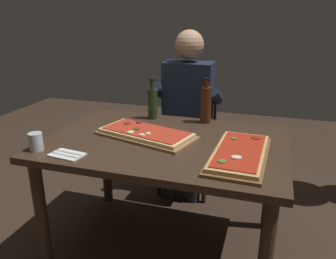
{
  "coord_description": "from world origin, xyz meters",
  "views": [
    {
      "loc": [
        0.57,
        -1.77,
        1.46
      ],
      "look_at": [
        0.0,
        0.05,
        0.79
      ],
      "focal_mm": 36.24,
      "sensor_mm": 36.0,
      "label": 1
    }
  ],
  "objects_px": {
    "pizza_rectangular_front": "(146,134)",
    "pizza_rectangular_left": "(240,154)",
    "tumbler_near_camera": "(36,143)",
    "dining_table": "(166,155)",
    "oil_bottle_amber": "(153,102)",
    "diner_chair": "(190,133)",
    "seated_diner": "(187,107)",
    "wine_bottle_dark": "(206,104)"
  },
  "relations": [
    {
      "from": "pizza_rectangular_front",
      "to": "pizza_rectangular_left",
      "type": "distance_m",
      "value": 0.59
    },
    {
      "from": "pizza_rectangular_left",
      "to": "tumbler_near_camera",
      "type": "relative_size",
      "value": 6.05
    },
    {
      "from": "dining_table",
      "to": "oil_bottle_amber",
      "type": "distance_m",
      "value": 0.49
    },
    {
      "from": "tumbler_near_camera",
      "to": "diner_chair",
      "type": "distance_m",
      "value": 1.37
    },
    {
      "from": "dining_table",
      "to": "tumbler_near_camera",
      "type": "xyz_separation_m",
      "value": [
        -0.62,
        -0.36,
        0.14
      ]
    },
    {
      "from": "tumbler_near_camera",
      "to": "seated_diner",
      "type": "distance_m",
      "value": 1.23
    },
    {
      "from": "pizza_rectangular_front",
      "to": "pizza_rectangular_left",
      "type": "xyz_separation_m",
      "value": [
        0.57,
        -0.14,
        -0.0
      ]
    },
    {
      "from": "tumbler_near_camera",
      "to": "seated_diner",
      "type": "height_order",
      "value": "seated_diner"
    },
    {
      "from": "wine_bottle_dark",
      "to": "diner_chair",
      "type": "height_order",
      "value": "wine_bottle_dark"
    },
    {
      "from": "pizza_rectangular_front",
      "to": "wine_bottle_dark",
      "type": "relative_size",
      "value": 2.12
    },
    {
      "from": "dining_table",
      "to": "tumbler_near_camera",
      "type": "bearing_deg",
      "value": -150.4
    },
    {
      "from": "wine_bottle_dark",
      "to": "tumbler_near_camera",
      "type": "bearing_deg",
      "value": -135.74
    },
    {
      "from": "dining_table",
      "to": "pizza_rectangular_front",
      "type": "bearing_deg",
      "value": 171.19
    },
    {
      "from": "oil_bottle_amber",
      "to": "seated_diner",
      "type": "height_order",
      "value": "seated_diner"
    },
    {
      "from": "pizza_rectangular_left",
      "to": "wine_bottle_dark",
      "type": "height_order",
      "value": "wine_bottle_dark"
    },
    {
      "from": "wine_bottle_dark",
      "to": "diner_chair",
      "type": "relative_size",
      "value": 0.35
    },
    {
      "from": "tumbler_near_camera",
      "to": "diner_chair",
      "type": "xyz_separation_m",
      "value": [
        0.57,
        1.21,
        -0.3
      ]
    },
    {
      "from": "dining_table",
      "to": "pizza_rectangular_left",
      "type": "distance_m",
      "value": 0.47
    },
    {
      "from": "oil_bottle_amber",
      "to": "tumbler_near_camera",
      "type": "height_order",
      "value": "oil_bottle_amber"
    },
    {
      "from": "seated_diner",
      "to": "wine_bottle_dark",
      "type": "bearing_deg",
      "value": -57.03
    },
    {
      "from": "pizza_rectangular_front",
      "to": "seated_diner",
      "type": "relative_size",
      "value": 0.49
    },
    {
      "from": "dining_table",
      "to": "wine_bottle_dark",
      "type": "height_order",
      "value": "wine_bottle_dark"
    },
    {
      "from": "pizza_rectangular_left",
      "to": "oil_bottle_amber",
      "type": "xyz_separation_m",
      "value": [
        -0.66,
        0.5,
        0.1
      ]
    },
    {
      "from": "diner_chair",
      "to": "dining_table",
      "type": "bearing_deg",
      "value": -86.03
    },
    {
      "from": "dining_table",
      "to": "pizza_rectangular_front",
      "type": "relative_size",
      "value": 2.16
    },
    {
      "from": "diner_chair",
      "to": "seated_diner",
      "type": "bearing_deg",
      "value": -90.0
    },
    {
      "from": "pizza_rectangular_front",
      "to": "pizza_rectangular_left",
      "type": "height_order",
      "value": "same"
    },
    {
      "from": "dining_table",
      "to": "pizza_rectangular_left",
      "type": "xyz_separation_m",
      "value": [
        0.44,
        -0.12,
        0.12
      ]
    },
    {
      "from": "dining_table",
      "to": "pizza_rectangular_left",
      "type": "bearing_deg",
      "value": -14.74
    },
    {
      "from": "pizza_rectangular_front",
      "to": "oil_bottle_amber",
      "type": "distance_m",
      "value": 0.39
    },
    {
      "from": "seated_diner",
      "to": "pizza_rectangular_front",
      "type": "bearing_deg",
      "value": -95.68
    },
    {
      "from": "tumbler_near_camera",
      "to": "seated_diner",
      "type": "bearing_deg",
      "value": 62.59
    },
    {
      "from": "pizza_rectangular_front",
      "to": "wine_bottle_dark",
      "type": "height_order",
      "value": "wine_bottle_dark"
    },
    {
      "from": "pizza_rectangular_left",
      "to": "oil_bottle_amber",
      "type": "height_order",
      "value": "oil_bottle_amber"
    },
    {
      "from": "oil_bottle_amber",
      "to": "tumbler_near_camera",
      "type": "bearing_deg",
      "value": -118.9
    },
    {
      "from": "tumbler_near_camera",
      "to": "seated_diner",
      "type": "relative_size",
      "value": 0.07
    },
    {
      "from": "wine_bottle_dark",
      "to": "seated_diner",
      "type": "height_order",
      "value": "seated_diner"
    },
    {
      "from": "pizza_rectangular_front",
      "to": "seated_diner",
      "type": "xyz_separation_m",
      "value": [
        0.07,
        0.72,
        -0.02
      ]
    },
    {
      "from": "pizza_rectangular_front",
      "to": "oil_bottle_amber",
      "type": "xyz_separation_m",
      "value": [
        -0.09,
        0.36,
        0.1
      ]
    },
    {
      "from": "dining_table",
      "to": "diner_chair",
      "type": "xyz_separation_m",
      "value": [
        -0.06,
        0.86,
        -0.16
      ]
    },
    {
      "from": "oil_bottle_amber",
      "to": "seated_diner",
      "type": "distance_m",
      "value": 0.4
    },
    {
      "from": "dining_table",
      "to": "seated_diner",
      "type": "bearing_deg",
      "value": 94.62
    }
  ]
}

